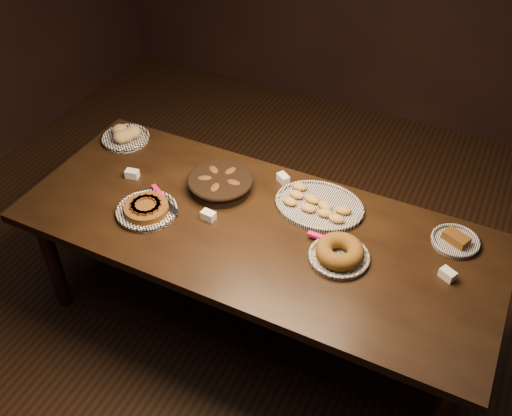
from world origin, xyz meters
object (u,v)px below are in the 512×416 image
at_px(buffet_table, 255,236).
at_px(apple_tart_plate, 147,209).
at_px(madeleine_platter, 318,205).
at_px(bundt_cake_plate, 339,253).

distance_m(buffet_table, apple_tart_plate, 0.57).
relative_size(apple_tart_plate, madeleine_platter, 0.72).
relative_size(buffet_table, apple_tart_plate, 7.20).
distance_m(apple_tart_plate, bundt_cake_plate, 0.99).
bearing_deg(apple_tart_plate, buffet_table, 19.88).
relative_size(apple_tart_plate, bundt_cake_plate, 1.02).
bearing_deg(bundt_cake_plate, madeleine_platter, 122.03).
relative_size(madeleine_platter, bundt_cake_plate, 1.41).
distance_m(buffet_table, bundt_cake_plate, 0.46).
height_order(madeleine_platter, bundt_cake_plate, bundt_cake_plate).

